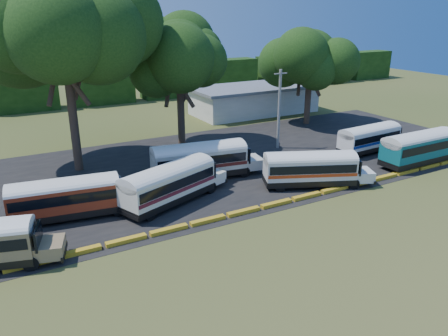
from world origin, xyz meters
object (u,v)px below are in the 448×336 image
bus_red (68,196)px  bus_cream_west (170,182)px  bus_white_red (312,167)px  bus_teal (421,146)px  tree_west (61,15)px

bus_red → bus_cream_west: bearing=-0.9°
bus_red → bus_cream_west: size_ratio=0.95×
bus_cream_west → bus_white_red: 12.27m
bus_red → bus_teal: bearing=0.3°
bus_red → bus_cream_west: 7.54m
bus_red → bus_teal: bus_teal is taller
bus_teal → tree_west: bearing=153.0°
bus_cream_west → bus_white_red: size_ratio=1.05×
bus_white_red → bus_teal: size_ratio=0.94×
bus_red → tree_west: (2.75, 10.49, 12.27)m
bus_red → bus_cream_west: bus_cream_west is taller
bus_cream_west → bus_teal: (25.01, -3.18, 0.08)m
bus_cream_west → bus_white_red: bus_cream_west is taller
bus_red → bus_teal: 32.75m
bus_white_red → bus_teal: bus_teal is taller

